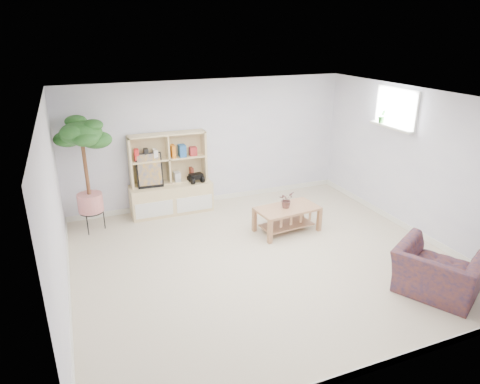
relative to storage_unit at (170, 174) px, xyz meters
name	(u,v)px	position (x,y,z in m)	size (l,w,h in m)	color
floor	(263,258)	(0.86, -2.24, -0.75)	(5.50, 5.00, 0.01)	beige
ceiling	(266,98)	(0.86, -2.24, 1.65)	(5.50, 5.00, 0.01)	white
walls	(264,184)	(0.86, -2.24, 0.45)	(5.51, 5.01, 2.40)	white
baseboard	(263,256)	(0.86, -2.24, -0.70)	(5.50, 5.00, 0.10)	white
window	(397,108)	(3.59, -1.64, 1.25)	(0.10, 0.98, 0.68)	silver
window_sill	(391,127)	(3.53, -1.64, 0.93)	(0.14, 1.00, 0.04)	white
storage_unit	(170,174)	(0.00, 0.00, 0.00)	(1.51, 0.51, 1.51)	beige
poster	(150,170)	(-0.37, -0.03, 0.13)	(0.46, 0.11, 0.64)	#FDAC09
toy_truck	(196,177)	(0.47, -0.07, -0.09)	(0.35, 0.24, 0.19)	black
coffee_table	(287,219)	(1.64, -1.53, -0.54)	(1.05, 0.58, 0.43)	#9B6B40
table_plant	(286,200)	(1.62, -1.50, -0.18)	(0.25, 0.21, 0.27)	#184E14
floor_tree	(87,176)	(-1.44, -0.27, 0.23)	(0.73, 0.73, 1.97)	#1C5A20
armchair	(438,269)	(2.57, -3.91, -0.38)	(1.00, 0.87, 0.74)	#181F47
sill_plant	(382,116)	(3.53, -1.38, 1.07)	(0.13, 0.11, 0.24)	#1C5A20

